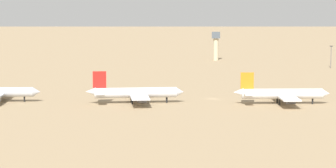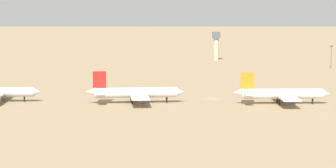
# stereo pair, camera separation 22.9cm
# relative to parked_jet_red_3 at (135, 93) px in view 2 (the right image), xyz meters

# --- Properties ---
(ground) EXTENTS (4000.00, 4000.00, 0.00)m
(ground) POSITION_rel_parked_jet_red_3_xyz_m (29.00, 14.33, -4.01)
(ground) COLOR #9E8460
(parked_jet_red_3) EXTENTS (36.88, 31.48, 12.22)m
(parked_jet_red_3) POSITION_rel_parked_jet_red_3_xyz_m (0.00, 0.00, 0.00)
(parked_jet_red_3) COLOR silver
(parked_jet_red_3) RESTS_ON ground
(parked_jet_orange_4) EXTENTS (36.12, 30.55, 11.93)m
(parked_jet_orange_4) POSITION_rel_parked_jet_red_3_xyz_m (54.60, 2.05, -0.10)
(parked_jet_orange_4) COLOR white
(parked_jet_orange_4) RESTS_ON ground
(control_tower) EXTENTS (5.20, 5.20, 18.04)m
(control_tower) POSITION_rel_parked_jet_red_3_xyz_m (27.95, 189.85, 6.88)
(control_tower) COLOR #C6B793
(control_tower) RESTS_ON ground
(light_pole_mid) EXTENTS (1.80, 0.50, 12.70)m
(light_pole_mid) POSITION_rel_parked_jet_red_3_xyz_m (93.25, 144.25, 3.50)
(light_pole_mid) COLOR #59595E
(light_pole_mid) RESTS_ON ground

